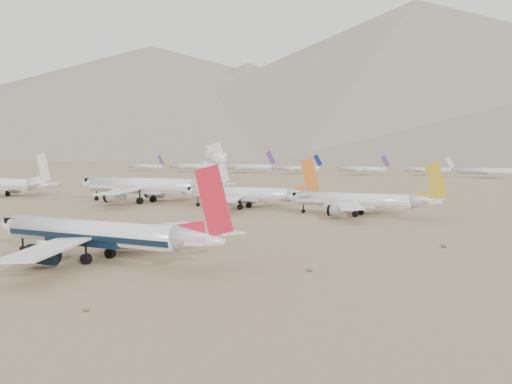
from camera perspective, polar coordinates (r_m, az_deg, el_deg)
ground at (r=91.29m, az=-9.50°, el=-6.59°), size 7000.00×7000.00×0.00m
main_airliner at (r=90.16m, az=-15.23°, el=-4.13°), size 42.87×41.87×15.13m
row2_gold_tail at (r=150.45m, az=10.38°, el=-0.87°), size 40.35×39.46×14.37m
row2_orange_tail at (r=166.73m, az=-0.98°, el=-0.25°), size 42.51×41.58×15.16m
row2_white_trijet at (r=187.72m, az=-10.55°, el=0.62°), size 55.84×54.58×19.79m
row2_white_twin at (r=230.70m, az=-24.07°, el=0.68°), size 45.86×44.88×16.39m
distant_storage_row at (r=404.47m, az=20.31°, el=2.06°), size 568.39×56.32×15.38m
desert_scrub at (r=61.56m, az=-18.27°, el=-11.69°), size 261.14×126.32×0.63m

